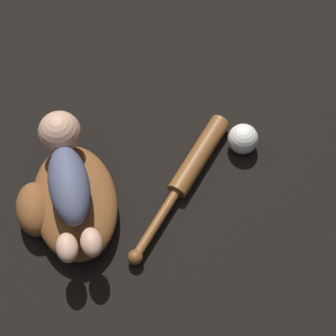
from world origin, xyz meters
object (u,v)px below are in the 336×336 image
(baby_figure, at_px, (67,172))
(baseball, at_px, (243,139))
(baseball_glove, at_px, (68,203))
(baseball_bat, at_px, (190,170))

(baby_figure, bearing_deg, baseball, -84.93)
(baby_figure, bearing_deg, baseball_glove, 153.17)
(baby_figure, height_order, baseball, baby_figure)
(baseball_glove, relative_size, baseball, 3.96)
(baby_figure, distance_m, baseball, 0.46)
(baseball_glove, bearing_deg, baseball, -81.10)
(baby_figure, relative_size, baseball, 4.61)
(baseball_bat, bearing_deg, baby_figure, 88.42)
(baseball_glove, xyz_separation_m, baseball_bat, (0.02, -0.31, -0.02))
(baseball_glove, height_order, baby_figure, baby_figure)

